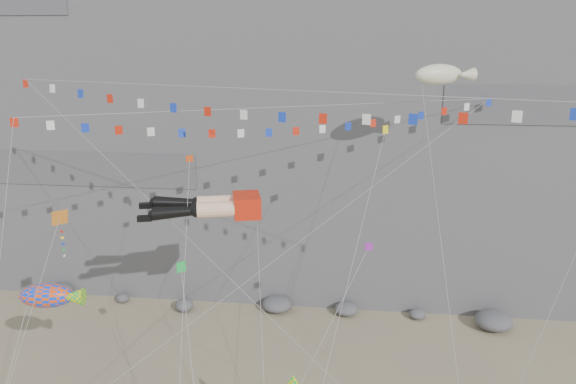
{
  "coord_description": "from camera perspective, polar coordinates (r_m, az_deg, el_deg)",
  "views": [
    {
      "loc": [
        6.16,
        -26.95,
        23.12
      ],
      "look_at": [
        1.91,
        9.0,
        13.03
      ],
      "focal_mm": 35.0,
      "sensor_mm": 36.0,
      "label": 1
    }
  ],
  "objects": [
    {
      "name": "blimp_windsock",
      "position": [
        39.06,
        15.07,
        11.4
      ],
      "size": [
        4.42,
        15.08,
        24.69
      ],
      "color": "beige",
      "rests_on": "ground"
    },
    {
      "name": "legs_kite",
      "position": [
        34.66,
        -7.58,
        -1.47
      ],
      "size": [
        10.27,
        15.79,
        19.76
      ],
      "rotation": [
        0.0,
        0.0,
        0.26
      ],
      "color": "red",
      "rests_on": "ground"
    },
    {
      "name": "flag_banner_upper",
      "position": [
        37.85,
        -0.59,
        8.59
      ],
      "size": [
        29.77,
        21.75,
        27.79
      ],
      "color": "red",
      "rests_on": "ground"
    },
    {
      "name": "talus_boulders",
      "position": [
        49.77,
        -1.12,
        -11.34
      ],
      "size": [
        60.0,
        3.0,
        1.2
      ],
      "primitive_type": null,
      "color": "#58585C",
      "rests_on": "ground"
    },
    {
      "name": "small_kite_a",
      "position": [
        35.29,
        -10.02,
        2.49
      ],
      "size": [
        2.4,
        12.14,
        19.59
      ],
      "color": "#DD4512",
      "rests_on": "ground"
    },
    {
      "name": "small_kite_c",
      "position": [
        31.07,
        -10.78,
        -7.76
      ],
      "size": [
        3.41,
        6.83,
        12.9
      ],
      "color": "green",
      "rests_on": "ground"
    },
    {
      "name": "flag_banner_lower",
      "position": [
        31.3,
        -2.6,
        10.35
      ],
      "size": [
        34.17,
        12.27,
        24.19
      ],
      "color": "red",
      "rests_on": "ground"
    },
    {
      "name": "cliff",
      "position": [
        59.3,
        0.81,
        17.39
      ],
      "size": [
        80.0,
        28.0,
        50.0
      ],
      "primitive_type": "cube",
      "color": "slate",
      "rests_on": "ground"
    },
    {
      "name": "small_kite_d",
      "position": [
        34.97,
        9.71,
        5.6
      ],
      "size": [
        5.21,
        13.71,
        22.31
      ],
      "color": "yellow",
      "rests_on": "ground"
    },
    {
      "name": "small_kite_b",
      "position": [
        35.96,
        8.01,
        -5.96
      ],
      "size": [
        7.28,
        13.39,
        17.63
      ],
      "color": "purple",
      "rests_on": "ground"
    },
    {
      "name": "fish_windsock",
      "position": [
        35.56,
        -23.33,
        -9.65
      ],
      "size": [
        4.21,
        6.37,
        10.38
      ],
      "color": "#F3460C",
      "rests_on": "ground"
    },
    {
      "name": "harlequin_kite",
      "position": [
        34.29,
        -22.19,
        -2.51
      ],
      "size": [
        4.31,
        6.24,
        14.52
      ],
      "color": "red",
      "rests_on": "ground"
    }
  ]
}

